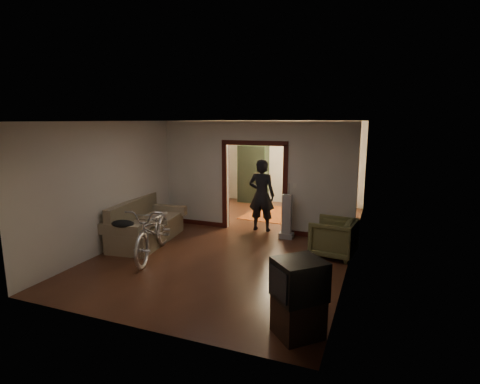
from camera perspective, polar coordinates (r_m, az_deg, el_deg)
The scene contains 24 objects.
floor at distance 9.13m, azimuth 0.69°, elevation -7.08°, with size 5.00×8.50×0.01m, color #361A11.
ceiling at distance 8.68m, azimuth 0.73°, elevation 10.78°, with size 5.00×8.50×0.01m, color white.
wall_back at distance 12.83m, azimuth 7.38°, elevation 4.49°, with size 5.00×0.02×2.80m, color beige.
wall_left at distance 9.94m, azimuth -12.93°, elevation 2.43°, with size 0.02×8.50×2.80m, color beige.
wall_right at distance 8.28m, azimuth 17.14°, elevation 0.54°, with size 0.02×8.50×2.80m, color beige.
partition_wall at distance 9.50m, azimuth 2.29°, elevation 2.31°, with size 5.00×0.14×2.80m, color beige.
door_casing at distance 9.55m, azimuth 2.28°, elevation 0.53°, with size 1.74×0.20×2.32m, color #36100C.
far_window at distance 12.63m, azimuth 10.45°, elevation 4.98°, with size 0.98×0.06×1.28m, color black.
chandelier at distance 11.07m, azimuth 5.30°, elevation 8.45°, with size 0.24×0.24×0.24m, color #FFE0A5.
light_switch at distance 9.17m, azimuth 8.35°, elevation 0.94°, with size 0.08×0.01×0.12m, color silver.
sofa at distance 9.03m, azimuth -14.03°, elevation -4.42°, with size 0.94×2.10×0.97m, color #776B4F.
rolled_paper at distance 9.20m, azimuth -12.46°, elevation -3.76°, with size 0.10×0.10×0.78m, color beige.
jacket at distance 8.25m, azimuth -17.44°, elevation -4.64°, with size 0.51×0.39×0.15m, color black.
bicycle at distance 8.06m, azimuth -13.01°, elevation -5.72°, with size 0.74×2.11×1.11m, color silver.
armchair at distance 8.13m, azimuth 14.04°, elevation -6.76°, with size 0.85×0.88×0.80m, color brown.
tv_stand at distance 5.29m, azimuth 8.84°, elevation -18.24°, with size 0.57×0.52×0.52m, color black.
crt_tv at distance 5.05m, azimuth 9.03°, elevation -12.99°, with size 0.61×0.55×0.53m, color black.
vacuum at distance 9.08m, azimuth 7.14°, elevation -3.71°, with size 0.33×0.26×1.08m, color gray.
person at distance 9.58m, azimuth 3.30°, elevation -0.49°, with size 0.68×0.44×1.86m, color black.
oriental_rug at distance 11.46m, azimuth 5.14°, elevation -3.32°, with size 1.52×1.99×0.02m, color maroon.
locker at distance 12.95m, azimuth 2.05°, elevation 2.79°, with size 0.99×0.55×1.97m, color #253821.
globe at distance 12.85m, azimuth 2.08°, elevation 7.00°, with size 0.28×0.28×0.28m, color #1E5972.
desk at distance 12.18m, azimuth 11.71°, elevation -0.88°, with size 1.02×0.57×0.75m, color black.
desk_chair at distance 11.93m, azimuth 9.47°, elevation -0.73°, with size 0.39×0.39×0.88m, color black.
Camera 1 is at (3.03, -8.13, 2.83)m, focal length 28.00 mm.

